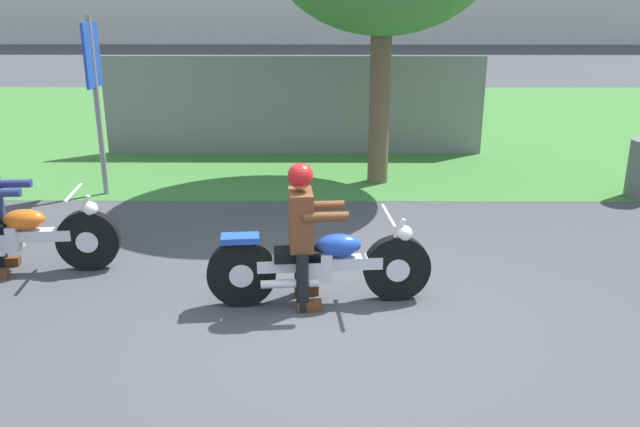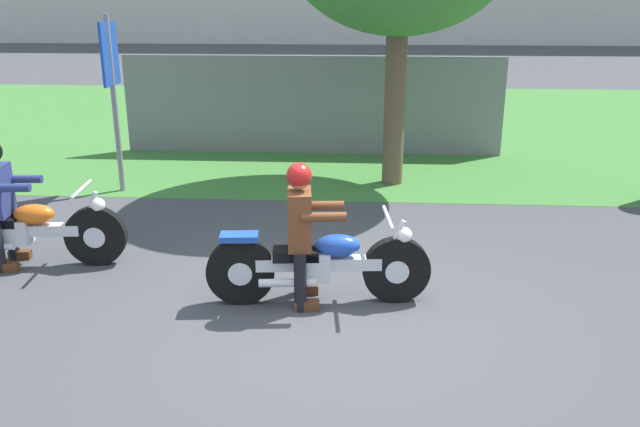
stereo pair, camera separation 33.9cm
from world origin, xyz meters
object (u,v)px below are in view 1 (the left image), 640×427
(rider_lead, at_px, (303,223))
(motorcycle_follow, at_px, (10,237))
(sign_banner, at_px, (94,78))
(motorcycle_lead, at_px, (321,264))

(rider_lead, xyz_separation_m, motorcycle_follow, (-3.17, 0.73, -0.42))
(rider_lead, xyz_separation_m, sign_banner, (-3.09, 3.66, 0.90))
(motorcycle_lead, distance_m, motorcycle_follow, 3.42)
(motorcycle_follow, xyz_separation_m, sign_banner, (0.08, 2.92, 1.32))
(motorcycle_follow, bearing_deg, sign_banner, 83.01)
(sign_banner, bearing_deg, motorcycle_lead, -48.19)
(rider_lead, distance_m, motorcycle_follow, 3.28)
(rider_lead, relative_size, motorcycle_follow, 0.61)
(motorcycle_lead, height_order, motorcycle_follow, motorcycle_follow)
(motorcycle_lead, xyz_separation_m, motorcycle_follow, (-3.34, 0.72, 0.00))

